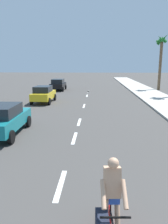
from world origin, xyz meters
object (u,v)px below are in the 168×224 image
Objects in this scene: cyclist at (110,206)px; parked_car_teal at (3,119)px; parked_car_black at (58,84)px; palm_tree_distant at (161,48)px; parked_car_yellow at (43,94)px.

parked_car_teal is (-5.05, 6.84, 0.01)m from cyclist.
cyclist is at bearing -54.98° from parked_car_teal.
cyclist reaches higher than parked_car_black.
parked_car_teal is 0.55× the size of palm_tree_distant.
parked_car_black is at bearing -174.72° from palm_tree_distant.
palm_tree_distant reaches higher than parked_car_teal.
parked_car_teal is at bearing -88.27° from parked_car_yellow.
parked_car_yellow is 10.07m from parked_car_black.
parked_car_yellow is 18.54m from palm_tree_distant.
cyclist is at bearing -71.92° from parked_car_yellow.
parked_car_yellow and parked_car_black have the same top height.
parked_car_yellow is 0.94× the size of parked_car_black.
cyclist is 0.47× the size of parked_car_yellow.
cyclist is 0.24× the size of palm_tree_distant.
parked_car_teal and parked_car_black have the same top height.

